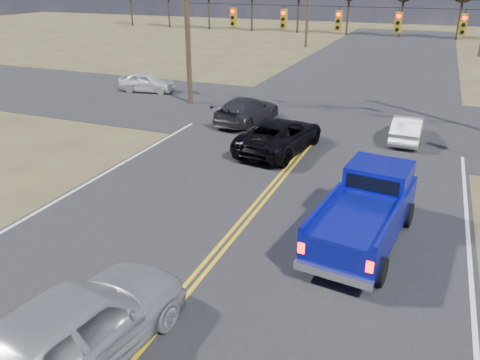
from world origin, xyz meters
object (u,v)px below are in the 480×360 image
at_px(white_car_queue, 407,128).
at_px(cross_car_west, 147,82).
at_px(dgrey_car_queue, 247,110).
at_px(silver_suv, 74,329).
at_px(black_suv, 280,135).
at_px(pickup_truck, 366,211).

relative_size(white_car_queue, cross_car_west, 0.98).
relative_size(white_car_queue, dgrey_car_queue, 0.80).
height_order(silver_suv, black_suv, silver_suv).
bearing_deg(white_car_queue, black_suv, 35.58).
height_order(silver_suv, cross_car_west, silver_suv).
bearing_deg(black_suv, dgrey_car_queue, -42.22).
bearing_deg(dgrey_car_queue, black_suv, 139.13).
relative_size(pickup_truck, silver_suv, 1.07).
height_order(silver_suv, white_car_queue, silver_suv).
bearing_deg(silver_suv, cross_car_west, -53.04).
distance_m(black_suv, white_car_queue, 6.47).
relative_size(dgrey_car_queue, cross_car_west, 1.22).
xyz_separation_m(silver_suv, cross_car_west, (-12.47, 22.03, -0.25)).
bearing_deg(white_car_queue, pickup_truck, 88.31).
distance_m(white_car_queue, cross_car_west, 18.10).
distance_m(white_car_queue, dgrey_car_queue, 8.40).
bearing_deg(dgrey_car_queue, pickup_truck, 136.35).
relative_size(pickup_truck, dgrey_car_queue, 1.20).
relative_size(black_suv, white_car_queue, 1.41).
height_order(black_suv, dgrey_car_queue, black_suv).
xyz_separation_m(white_car_queue, dgrey_car_queue, (-8.40, -0.01, 0.07)).
height_order(black_suv, cross_car_west, black_suv).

